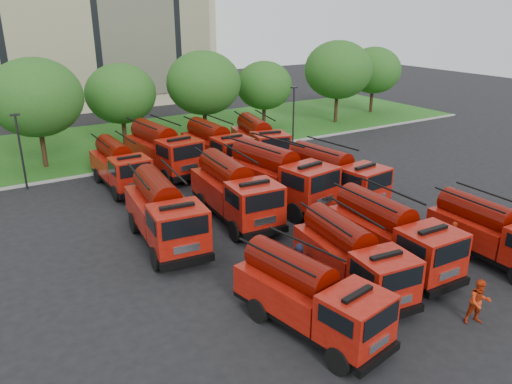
% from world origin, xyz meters
% --- Properties ---
extents(ground, '(140.00, 140.00, 0.00)m').
position_xyz_m(ground, '(0.00, 0.00, 0.00)').
color(ground, black).
rests_on(ground, ground).
extents(lawn, '(70.00, 16.00, 0.12)m').
position_xyz_m(lawn, '(0.00, 26.00, 0.06)').
color(lawn, '#1B5316').
rests_on(lawn, ground).
extents(curb, '(70.00, 0.30, 0.14)m').
position_xyz_m(curb, '(0.00, 17.90, 0.07)').
color(curb, gray).
rests_on(curb, ground).
extents(tree_2, '(6.72, 6.72, 8.22)m').
position_xyz_m(tree_2, '(-8.00, 21.50, 5.35)').
color(tree_2, '#382314').
rests_on(tree_2, ground).
extents(tree_3, '(5.88, 5.88, 7.19)m').
position_xyz_m(tree_3, '(-1.00, 24.00, 4.68)').
color(tree_3, '#382314').
rests_on(tree_3, ground).
extents(tree_4, '(6.55, 6.55, 8.01)m').
position_xyz_m(tree_4, '(6.00, 22.50, 5.22)').
color(tree_4, '#382314').
rests_on(tree_4, ground).
extents(tree_5, '(5.46, 5.46, 6.68)m').
position_xyz_m(tree_5, '(13.00, 23.50, 4.35)').
color(tree_5, '#382314').
rests_on(tree_5, ground).
extents(tree_6, '(6.89, 6.89, 8.42)m').
position_xyz_m(tree_6, '(21.00, 22.00, 5.49)').
color(tree_6, '#382314').
rests_on(tree_6, ground).
extents(tree_7, '(6.05, 6.05, 7.39)m').
position_xyz_m(tree_7, '(28.00, 24.00, 4.82)').
color(tree_7, '#382314').
rests_on(tree_7, ground).
extents(lamp_post_0, '(0.60, 0.25, 5.11)m').
position_xyz_m(lamp_post_0, '(-10.00, 17.20, 2.90)').
color(lamp_post_0, black).
rests_on(lamp_post_0, ground).
extents(lamp_post_1, '(0.60, 0.25, 5.11)m').
position_xyz_m(lamp_post_1, '(12.00, 17.20, 2.90)').
color(lamp_post_1, black).
rests_on(lamp_post_1, ground).
extents(fire_truck_0, '(3.29, 6.72, 2.93)m').
position_xyz_m(fire_truck_0, '(-3.46, -5.18, 1.47)').
color(fire_truck_0, black).
rests_on(fire_truck_0, ground).
extents(fire_truck_1, '(2.96, 6.69, 2.95)m').
position_xyz_m(fire_truck_1, '(-0.01, -3.69, 1.48)').
color(fire_truck_1, black).
rests_on(fire_truck_1, ground).
extents(fire_truck_2, '(2.79, 7.10, 3.19)m').
position_xyz_m(fire_truck_2, '(2.87, -3.16, 1.61)').
color(fire_truck_2, black).
rests_on(fire_truck_2, ground).
extents(fire_truck_3, '(2.48, 6.40, 2.88)m').
position_xyz_m(fire_truck_3, '(7.37, -5.34, 1.45)').
color(fire_truck_3, black).
rests_on(fire_truck_3, ground).
extents(fire_truck_4, '(3.34, 7.61, 3.36)m').
position_xyz_m(fire_truck_4, '(-5.15, 4.72, 1.69)').
color(fire_truck_4, black).
rests_on(fire_truck_4, ground).
extents(fire_truck_5, '(3.21, 7.70, 3.42)m').
position_xyz_m(fire_truck_5, '(-0.58, 5.49, 1.72)').
color(fire_truck_5, black).
rests_on(fire_truck_5, ground).
extents(fire_truck_6, '(3.88, 8.20, 3.59)m').
position_xyz_m(fire_truck_6, '(2.88, 6.16, 1.81)').
color(fire_truck_6, black).
rests_on(fire_truck_6, ground).
extents(fire_truck_7, '(3.34, 7.46, 3.28)m').
position_xyz_m(fire_truck_7, '(6.10, 4.74, 1.65)').
color(fire_truck_7, black).
rests_on(fire_truck_7, ground).
extents(fire_truck_8, '(2.53, 6.78, 3.08)m').
position_xyz_m(fire_truck_8, '(-4.46, 14.28, 1.55)').
color(fire_truck_8, black).
rests_on(fire_truck_8, ground).
extents(fire_truck_9, '(3.47, 7.94, 3.51)m').
position_xyz_m(fire_truck_9, '(-0.77, 15.81, 1.77)').
color(fire_truck_9, black).
rests_on(fire_truck_9, ground).
extents(fire_truck_10, '(2.85, 7.38, 3.33)m').
position_xyz_m(fire_truck_10, '(3.14, 14.91, 1.68)').
color(fire_truck_10, black).
rests_on(fire_truck_10, ground).
extents(fire_truck_11, '(3.98, 7.64, 3.32)m').
position_xyz_m(fire_truck_11, '(6.74, 14.51, 1.67)').
color(fire_truck_11, black).
rests_on(fire_truck_11, ground).
extents(firefighter_1, '(1.04, 0.86, 1.87)m').
position_xyz_m(firefighter_1, '(2.35, -8.30, 0.00)').
color(firefighter_1, '#AE2C0D').
rests_on(firefighter_1, ground).
extents(firefighter_2, '(0.81, 1.22, 1.93)m').
position_xyz_m(firefighter_2, '(5.95, -4.31, 0.00)').
color(firefighter_2, '#AE2C0D').
rests_on(firefighter_2, ground).
extents(firefighter_3, '(1.19, 0.77, 1.70)m').
position_xyz_m(firefighter_3, '(6.89, -4.82, 0.00)').
color(firefighter_3, black).
rests_on(firefighter_3, ground).
extents(firefighter_4, '(0.93, 0.97, 1.66)m').
position_xyz_m(firefighter_4, '(-1.42, -1.84, 0.00)').
color(firefighter_4, black).
rests_on(firefighter_4, ground).
extents(firefighter_5, '(1.53, 1.31, 1.54)m').
position_xyz_m(firefighter_5, '(6.95, 4.92, 0.00)').
color(firefighter_5, '#AE2C0D').
rests_on(firefighter_5, ground).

